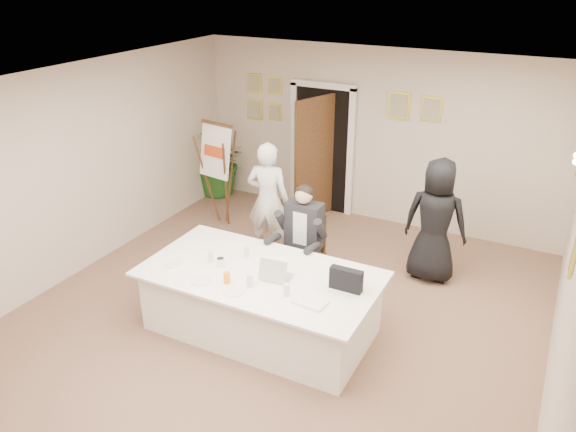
% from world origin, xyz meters
% --- Properties ---
extents(floor, '(7.00, 7.00, 0.00)m').
position_xyz_m(floor, '(0.00, 0.00, 0.00)').
color(floor, brown).
rests_on(floor, ground).
extents(ceiling, '(6.00, 7.00, 0.02)m').
position_xyz_m(ceiling, '(0.00, 0.00, 2.80)').
color(ceiling, white).
rests_on(ceiling, wall_back).
extents(wall_back, '(6.00, 0.10, 2.80)m').
position_xyz_m(wall_back, '(0.00, 3.50, 1.40)').
color(wall_back, beige).
rests_on(wall_back, floor).
extents(wall_left, '(0.10, 7.00, 2.80)m').
position_xyz_m(wall_left, '(-3.00, 0.00, 1.40)').
color(wall_left, beige).
rests_on(wall_left, floor).
extents(wall_right, '(0.10, 7.00, 2.80)m').
position_xyz_m(wall_right, '(3.00, 0.00, 1.40)').
color(wall_right, beige).
rests_on(wall_right, floor).
extents(doorway, '(1.14, 0.86, 2.20)m').
position_xyz_m(doorway, '(-0.88, 3.32, 1.04)').
color(doorway, black).
rests_on(doorway, floor).
extents(pictures_back_wall, '(3.40, 0.06, 0.80)m').
position_xyz_m(pictures_back_wall, '(-0.80, 3.47, 1.85)').
color(pictures_back_wall, '#E2D34D').
rests_on(pictures_back_wall, wall_back).
extents(conference_table, '(2.67, 1.43, 0.78)m').
position_xyz_m(conference_table, '(-0.05, -0.11, 0.39)').
color(conference_table, white).
rests_on(conference_table, floor).
extents(seated_man, '(0.69, 0.73, 1.47)m').
position_xyz_m(seated_man, '(-0.04, 0.95, 0.73)').
color(seated_man, black).
rests_on(seated_man, floor).
extents(flip_chart, '(0.60, 0.41, 1.68)m').
position_xyz_m(flip_chart, '(-2.07, 2.15, 0.78)').
color(flip_chart, '#381D12').
rests_on(flip_chart, floor).
extents(standing_man, '(0.69, 0.51, 1.70)m').
position_xyz_m(standing_man, '(-0.90, 1.60, 0.85)').
color(standing_man, white).
rests_on(standing_man, floor).
extents(standing_woman, '(0.85, 0.57, 1.70)m').
position_xyz_m(standing_woman, '(1.40, 2.00, 0.85)').
color(standing_woman, black).
rests_on(standing_woman, floor).
extents(potted_palm, '(1.18, 1.03, 1.28)m').
position_xyz_m(potted_palm, '(-2.80, 3.20, 0.64)').
color(potted_palm, '#1F521B').
rests_on(potted_palm, floor).
extents(laptop, '(0.35, 0.37, 0.28)m').
position_xyz_m(laptop, '(0.17, -0.09, 0.91)').
color(laptop, '#B7BABC').
rests_on(laptop, conference_table).
extents(laptop_bag, '(0.36, 0.10, 0.25)m').
position_xyz_m(laptop_bag, '(0.94, 0.00, 0.90)').
color(laptop_bag, black).
rests_on(laptop_bag, conference_table).
extents(paper_stack, '(0.35, 0.26, 0.03)m').
position_xyz_m(paper_stack, '(0.72, -0.40, 0.79)').
color(paper_stack, white).
rests_on(paper_stack, conference_table).
extents(plate_left, '(0.23, 0.23, 0.01)m').
position_xyz_m(plate_left, '(-1.03, -0.40, 0.78)').
color(plate_left, white).
rests_on(plate_left, conference_table).
extents(plate_mid, '(0.30, 0.30, 0.01)m').
position_xyz_m(plate_mid, '(-0.53, -0.56, 0.78)').
color(plate_mid, white).
rests_on(plate_mid, conference_table).
extents(plate_near, '(0.24, 0.24, 0.01)m').
position_xyz_m(plate_near, '(-0.10, -0.58, 0.78)').
color(plate_near, white).
rests_on(plate_near, conference_table).
extents(glass_a, '(0.07, 0.07, 0.14)m').
position_xyz_m(glass_a, '(-0.68, -0.15, 0.84)').
color(glass_a, silver).
rests_on(glass_a, conference_table).
extents(glass_b, '(0.07, 0.07, 0.14)m').
position_xyz_m(glass_b, '(-0.00, -0.41, 0.84)').
color(glass_b, silver).
rests_on(glass_b, conference_table).
extents(glass_c, '(0.09, 0.09, 0.14)m').
position_xyz_m(glass_c, '(0.43, -0.39, 0.84)').
color(glass_c, silver).
rests_on(glass_c, conference_table).
extents(glass_d, '(0.07, 0.07, 0.14)m').
position_xyz_m(glass_d, '(-0.37, 0.14, 0.84)').
color(glass_d, silver).
rests_on(glass_d, conference_table).
extents(oj_glass, '(0.08, 0.08, 0.13)m').
position_xyz_m(oj_glass, '(-0.26, -0.46, 0.84)').
color(oj_glass, orange).
rests_on(oj_glass, conference_table).
extents(steel_jug, '(0.11, 0.11, 0.11)m').
position_xyz_m(steel_jug, '(-0.52, -0.20, 0.83)').
color(steel_jug, silver).
rests_on(steel_jug, conference_table).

